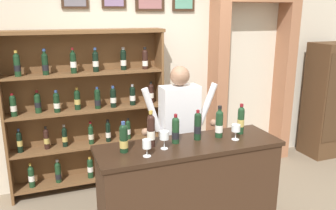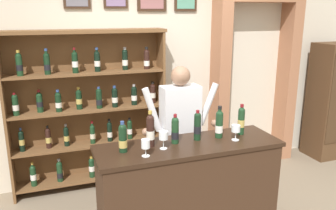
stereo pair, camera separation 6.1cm
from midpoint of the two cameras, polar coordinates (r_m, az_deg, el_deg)
name	(u,v)px [view 1 (the left image)]	position (r m, az deg, el deg)	size (l,w,h in m)	color
back_wall	(150,44)	(4.59, -3.38, 10.09)	(12.00, 0.19, 3.53)	beige
wine_shelf	(87,107)	(4.33, -13.67, -0.34)	(1.91, 0.31, 1.97)	brown
archway_doorway	(250,58)	(5.12, 12.97, 7.50)	(1.28, 0.45, 2.67)	#9E6647
side_cabinet	(329,100)	(5.79, 24.71, 0.74)	(0.62, 0.48, 1.73)	#4C331E
tasting_counter	(189,192)	(3.42, 2.89, -14.18)	(1.73, 0.55, 0.99)	#382316
shopkeeper	(180,123)	(3.77, 1.44, -2.94)	(0.89, 0.22, 1.62)	#2D3347
tasting_bottle_super_tuscan	(124,138)	(3.00, -7.91, -5.45)	(0.07, 0.07, 0.28)	black
tasting_bottle_rosso	(151,130)	(3.10, -3.40, -4.18)	(0.07, 0.07, 0.33)	black
tasting_bottle_vin_santo	(176,130)	(3.17, 0.70, -4.16)	(0.07, 0.07, 0.28)	#19381E
tasting_bottle_brunello	(198,126)	(3.26, 4.37, -3.41)	(0.07, 0.07, 0.29)	black
tasting_bottle_prosecco	(219,123)	(3.35, 7.92, -3.01)	(0.07, 0.07, 0.31)	#19381E
tasting_bottle_riserva	(241,120)	(3.48, 11.43, -2.39)	(0.07, 0.07, 0.31)	#19381E
wine_glass_center	(236,129)	(3.32, 10.61, -3.85)	(0.08, 0.08, 0.15)	silver
wine_glass_spare	(164,136)	(3.04, -1.21, -5.11)	(0.08, 0.08, 0.17)	silver
wine_glass_right	(147,145)	(2.90, -4.13, -6.53)	(0.07, 0.07, 0.15)	silver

